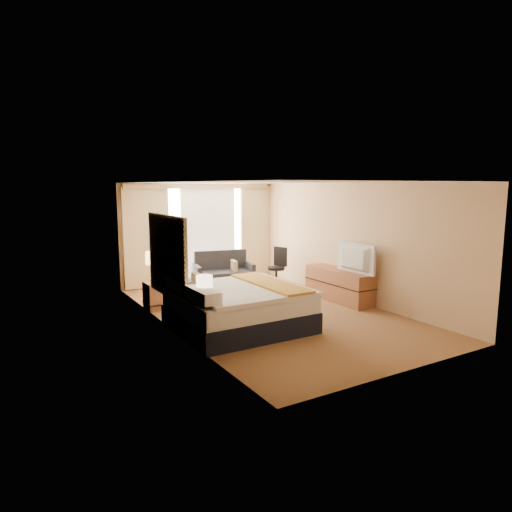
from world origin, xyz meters
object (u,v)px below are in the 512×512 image
nightstand_right (157,295)px  desk_chair (277,269)px  nightstand_left (206,327)px  television (352,258)px  media_dresser (339,285)px  lamp_right (153,259)px  lamp_left (204,283)px  floor_lamp (174,244)px  bed (238,307)px  loveseat (223,276)px

nightstand_right → desk_chair: (3.30, 0.42, 0.17)m
nightstand_left → desk_chair: (3.30, 2.92, 0.17)m
desk_chair → television: (0.35, -2.32, 0.57)m
media_dresser → lamp_right: 4.09m
nightstand_left → lamp_left: bearing=83.2°
floor_lamp → lamp_right: size_ratio=2.66×
floor_lamp → television: size_ratio=1.55×
media_dresser → lamp_left: bearing=-165.1°
nightstand_left → lamp_left: lamp_left is taller
nightstand_right → lamp_left: size_ratio=0.98×
media_dresser → lamp_right: (-3.74, 1.49, 0.69)m
nightstand_right → lamp_left: (0.01, -2.43, 0.71)m
nightstand_right → media_dresser: bearing=-21.4°
bed → nightstand_right: bearing=111.1°
nightstand_left → loveseat: loveseat is taller
desk_chair → lamp_right: bearing=166.4°
media_dresser → bed: size_ratio=0.82×
loveseat → television: bearing=-50.1°
bed → floor_lamp: floor_lamp is taller
loveseat → bed: bearing=-100.2°
bed → floor_lamp: (-0.09, 2.95, 0.81)m
lamp_right → television: size_ratio=0.58×
loveseat → nightstand_right: bearing=-141.6°
lamp_right → nightstand_right: bearing=-45.0°
nightstand_left → desk_chair: bearing=41.6°
nightstand_left → media_dresser: media_dresser is taller
media_dresser → floor_lamp: floor_lamp is taller
loveseat → floor_lamp: size_ratio=0.93×
nightstand_left → desk_chair: size_ratio=0.55×
nightstand_right → desk_chair: size_ratio=0.55×
nightstand_right → bed: size_ratio=0.25×
loveseat → floor_lamp: 1.64m
lamp_left → lamp_right: bearing=91.1°
media_dresser → desk_chair: 1.92m
lamp_right → television: television is taller
media_dresser → desk_chair: desk_chair is taller
bed → loveseat: bed is taller
floor_lamp → television: bearing=-43.2°
nightstand_right → floor_lamp: floor_lamp is taller
nightstand_right → nightstand_left: bearing=-90.0°
television → nightstand_right: bearing=62.1°
nightstand_left → lamp_right: lamp_right is taller
floor_lamp → lamp_right: floor_lamp is taller
nightstand_right → television: bearing=-27.5°
nightstand_left → lamp_right: (-0.04, 2.54, 0.77)m
media_dresser → television: 0.80m
floor_lamp → desk_chair: 2.72m
loveseat → desk_chair: size_ratio=1.58×
bed → desk_chair: bearing=45.4°
nightstand_left → lamp_left: size_ratio=0.98×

